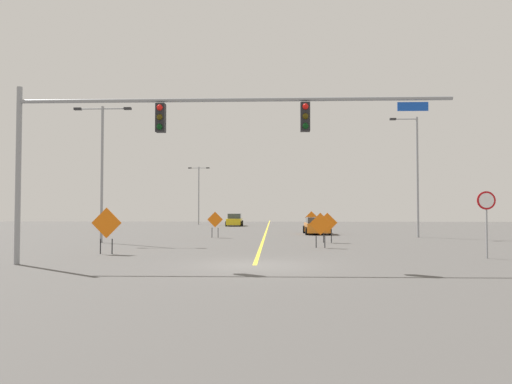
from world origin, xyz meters
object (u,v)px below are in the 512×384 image
traffic_signal_assembly (170,128)px  street_lamp_near_right (199,191)px  construction_sign_right_lane (320,226)px  car_orange_passing (317,226)px  construction_sign_left_shoulder (106,225)px  stop_sign (486,211)px  construction_sign_median_near (215,221)px  construction_sign_left_lane (311,218)px  street_lamp_mid_left (102,162)px  car_yellow_near (234,220)px  construction_sign_right_shoulder (327,224)px  street_lamp_near_left (416,171)px

traffic_signal_assembly → street_lamp_near_right: size_ratio=2.06×
construction_sign_right_lane → car_orange_passing: size_ratio=0.42×
street_lamp_near_right → construction_sign_left_shoulder: 43.52m
stop_sign → construction_sign_right_lane: 8.34m
construction_sign_left_shoulder → construction_sign_median_near: size_ratio=1.13×
street_lamp_near_right → car_orange_passing: 28.54m
construction_sign_left_lane → street_lamp_mid_left: bearing=-126.3°
street_lamp_near_right → construction_sign_right_lane: (12.42, -39.40, -3.38)m
street_lamp_near_right → car_yellow_near: size_ratio=1.69×
traffic_signal_assembly → construction_sign_left_shoulder: bearing=131.2°
traffic_signal_assembly → construction_sign_right_shoulder: (7.03, 12.25, -3.83)m
street_lamp_mid_left → car_yellow_near: bearing=79.6°
construction_sign_left_lane → construction_sign_right_shoulder: 18.82m
street_lamp_near_right → construction_sign_left_shoulder: street_lamp_near_right is taller
street_lamp_near_left → street_lamp_mid_left: size_ratio=1.05×
traffic_signal_assembly → construction_sign_left_shoulder: size_ratio=7.59×
street_lamp_near_right → car_yellow_near: (5.18, -5.03, -3.85)m
construction_sign_left_lane → car_yellow_near: 14.37m
street_lamp_mid_left → construction_sign_right_lane: street_lamp_mid_left is taller
construction_sign_right_lane → car_yellow_near: 35.13m
stop_sign → construction_sign_right_lane: stop_sign is taller
construction_sign_right_shoulder → car_orange_passing: (0.27, 10.55, -0.46)m
traffic_signal_assembly → construction_sign_right_lane: size_ratio=8.64×
stop_sign → construction_sign_right_shoulder: size_ratio=1.52×
construction_sign_left_shoulder → stop_sign: bearing=-5.2°
construction_sign_left_shoulder → car_orange_passing: size_ratio=0.48×
construction_sign_median_near → construction_sign_right_shoulder: bearing=-34.6°
construction_sign_median_near → traffic_signal_assembly: bearing=-88.7°
construction_sign_left_lane → car_orange_passing: 8.27m
construction_sign_right_lane → car_yellow_near: size_ratio=0.40×
traffic_signal_assembly → construction_sign_right_shoulder: size_ratio=8.76×
traffic_signal_assembly → street_lamp_near_left: bearing=52.5°
street_lamp_near_right → construction_sign_median_near: 31.02m
construction_sign_right_lane → construction_sign_median_near: bearing=126.0°
construction_sign_right_lane → car_orange_passing: construction_sign_right_lane is taller
construction_sign_left_lane → car_yellow_near: (-8.52, 11.56, -0.46)m
street_lamp_near_left → construction_sign_left_shoulder: size_ratio=4.17×
construction_sign_median_near → street_lamp_near_left: bearing=3.8°
street_lamp_mid_left → construction_sign_right_lane: 13.89m
street_lamp_near_right → car_orange_passing: (13.49, -24.85, -3.87)m
construction_sign_right_lane → stop_sign: bearing=-40.7°
street_lamp_near_right → stop_sign: bearing=-67.3°
traffic_signal_assembly → street_lamp_near_left: (14.08, 18.34, -0.15)m
traffic_signal_assembly → construction_sign_left_shoulder: traffic_signal_assembly is taller
traffic_signal_assembly → street_lamp_mid_left: street_lamp_mid_left is taller
street_lamp_near_right → construction_sign_left_shoulder: (2.41, -43.34, -3.22)m
construction_sign_left_lane → construction_sign_left_shoulder: size_ratio=0.88×
street_lamp_near_left → car_orange_passing: size_ratio=1.99×
traffic_signal_assembly → street_lamp_near_left: size_ratio=1.82×
traffic_signal_assembly → car_yellow_near: bearing=91.4°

